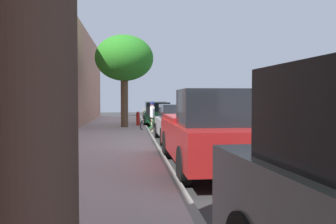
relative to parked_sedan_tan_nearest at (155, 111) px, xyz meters
The scene contains 14 objects.
ground 16.36m from the parked_sedan_tan_nearest, 92.15° to the left, with size 66.78×66.78×0.00m, color #303030.
sidewalk 16.64m from the parked_sedan_tan_nearest, 79.16° to the left, with size 3.67×41.74×0.14m, color #B59C9A.
curb_edge 16.39m from the parked_sedan_tan_nearest, 85.76° to the left, with size 0.16×41.74×0.14m, color gray.
lane_stripe_centre 15.81m from the parked_sedan_tan_nearest, 101.79° to the left, with size 0.14×40.00×0.01m.
lane_stripe_bike_edge 16.35m from the parked_sedan_tan_nearest, 90.91° to the left, with size 0.12×41.74×0.01m, color white.
building_facade 17.31m from the parked_sedan_tan_nearest, 72.29° to the left, with size 0.50×41.74×6.28m, color tan.
parked_sedan_tan_nearest is the anchor object (origin of this frame).
parked_sedan_green_second 6.27m from the parked_sedan_tan_nearest, 87.37° to the left, with size 1.95×4.45×1.52m.
parked_sedan_silver_mid 15.50m from the parked_sedan_tan_nearest, 89.71° to the left, with size 1.85×4.41×1.52m.
parked_pickup_red_far 21.49m from the parked_sedan_tan_nearest, 89.62° to the left, with size 2.03×5.30×1.95m.
bicycle_at_curb 11.56m from the parked_sedan_tan_nearest, 86.30° to the left, with size 1.75×0.46×0.77m.
cyclist_with_backpack 11.13m from the parked_sedan_tan_nearest, 84.98° to the left, with size 0.42×0.62×1.62m.
street_tree_near_cyclist 10.39m from the parked_sedan_tan_nearest, 75.71° to the left, with size 3.31×3.31×5.24m.
fire_hydrant 8.49m from the parked_sedan_tan_nearest, 78.87° to the left, with size 0.22×0.22×0.84m.
Camera 1 is at (2.71, 13.68, 1.73)m, focal length 38.03 mm.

